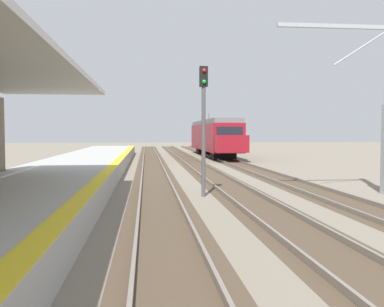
{
  "coord_description": "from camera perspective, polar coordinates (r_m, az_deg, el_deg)",
  "views": [
    {
      "loc": [
        1.43,
        1.76,
        2.59
      ],
      "look_at": [
        2.48,
        11.59,
        2.1
      ],
      "focal_mm": 40.29,
      "sensor_mm": 36.0,
      "label": 1
    }
  ],
  "objects": [
    {
      "name": "station_platform",
      "position": [
        14.92,
        -21.39,
        -5.6
      ],
      "size": [
        5.0,
        80.0,
        0.91
      ],
      "color": "#A8A8A3",
      "rests_on": "ground"
    },
    {
      "name": "approaching_train",
      "position": [
        46.28,
        2.95,
        2.32
      ],
      "size": [
        2.93,
        19.6,
        4.76
      ],
      "color": "maroon",
      "rests_on": "ground"
    },
    {
      "name": "track_pair_middle",
      "position": [
        18.82,
        5.86,
        -4.94
      ],
      "size": [
        2.34,
        120.0,
        0.16
      ],
      "color": "#4C3D2D",
      "rests_on": "ground"
    },
    {
      "name": "catenary_pylon_far_side",
      "position": [
        19.64,
        23.83,
        5.55
      ],
      "size": [
        5.0,
        0.4,
        7.5
      ],
      "color": "#9EA3A8",
      "rests_on": "ground"
    },
    {
      "name": "track_pair_far_side",
      "position": [
        19.8,
        15.56,
        -4.64
      ],
      "size": [
        2.34,
        120.0,
        0.16
      ],
      "color": "#4C3D2D",
      "rests_on": "ground"
    },
    {
      "name": "track_pair_nearest_platform",
      "position": [
        18.42,
        -4.59,
        -5.1
      ],
      "size": [
        2.34,
        120.0,
        0.16
      ],
      "color": "#4C3D2D",
      "rests_on": "ground"
    },
    {
      "name": "rail_signal_post",
      "position": [
        17.23,
        1.54,
        4.84
      ],
      "size": [
        0.32,
        0.34,
        5.2
      ],
      "color": "#4C4C4C",
      "rests_on": "ground"
    }
  ]
}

